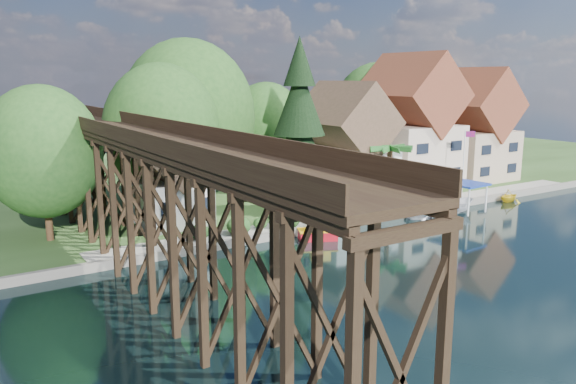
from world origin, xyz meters
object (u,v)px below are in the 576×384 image
conifer (299,129)px  boat_yellow (509,195)px  house_right (471,132)px  tugboat (318,231)px  trestle_bridge (147,190)px  palm_tree (390,150)px  shed (172,183)px  house_center (410,130)px  boat_canopy (459,200)px  boat_white_a (430,212)px  flagpole (465,156)px  house_left (344,148)px

conifer → boat_yellow: conifer is taller
house_right → tugboat: house_right is taller
trestle_bridge → palm_tree: 25.09m
trestle_bridge → palm_tree: trestle_bridge is taller
shed → palm_tree: bearing=-9.9°
trestle_bridge → boat_yellow: (36.23, 1.82, -4.67)m
house_center → palm_tree: bearing=-144.7°
tugboat → boat_yellow: tugboat is taller
palm_tree → boat_canopy: size_ratio=1.22×
boat_white_a → boat_canopy: (3.23, -0.25, 0.77)m
tugboat → boat_canopy: size_ratio=0.71×
conifer → flagpole: 17.10m
trestle_bridge → boat_yellow: bearing=2.9°
shed → house_center: bearing=4.2°
house_right → boat_white_a: house_right is taller
boat_white_a → boat_yellow: bearing=-69.7°
shed → house_right: bearing=2.4°
boat_white_a → house_center: bearing=-16.0°
conifer → house_left: bearing=22.2°
shed → boat_yellow: shed is taller
trestle_bridge → flagpole: 32.52m
palm_tree → boat_yellow: (11.85, -4.11, -4.74)m
house_center → palm_tree: 9.39m
flagpole → boat_canopy: bearing=-144.0°
tugboat → house_right: bearing=19.1°
boat_white_a → boat_yellow: boat_yellow is taller
flagpole → boat_white_a: size_ratio=1.49×
trestle_bridge → house_center: house_center is taller
boat_yellow → house_center: bearing=20.2°
boat_white_a → house_right: bearing=-40.7°
house_center → flagpole: size_ratio=2.16×
trestle_bridge → boat_white_a: size_ratio=10.21×
trestle_bridge → boat_white_a: (25.18, 1.54, -4.90)m
house_right → shed: bearing=-177.6°
palm_tree → flagpole: flagpole is taller
conifer → house_right: bearing=6.6°
house_center → boat_white_a: size_ratio=3.21×
tugboat → boat_canopy: boat_canopy is taller
boat_yellow → boat_canopy: bearing=90.1°
conifer → boat_canopy: 15.53m
palm_tree → boat_yellow: palm_tree is taller
house_right → palm_tree: house_right is taller
boat_white_a → boat_yellow: (11.05, 0.28, 0.23)m
house_left → house_right: size_ratio=0.88×
trestle_bridge → boat_white_a: bearing=3.5°
flagpole → boat_canopy: flagpole is taller
house_center → tugboat: bearing=-151.7°
house_center → palm_tree: house_center is taller
tugboat → palm_tree: bearing=22.9°
conifer → palm_tree: 8.99m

